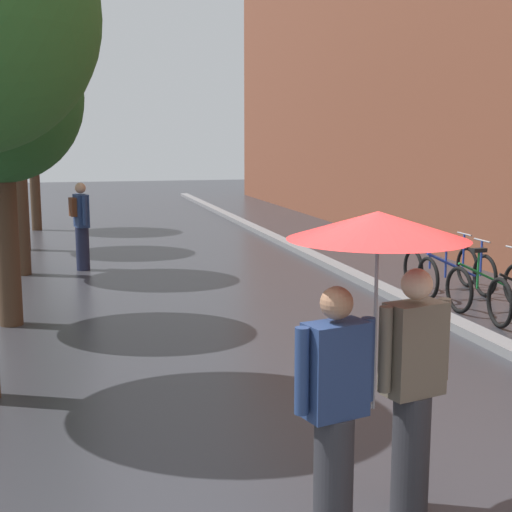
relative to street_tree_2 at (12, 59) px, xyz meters
name	(u,v)px	position (x,y,z in m)	size (l,w,h in m)	color
kerb_strip	(319,259)	(5.94, -0.05, -3.93)	(0.30, 36.00, 0.12)	slate
street_tree_2	(12,59)	(0.00, 0.00, 0.00)	(2.23, 2.23, 5.39)	#473323
street_tree_3	(16,80)	(-0.14, 3.20, -0.14)	(2.32, 2.32, 5.10)	#473323
street_tree_4	(30,86)	(0.00, 6.96, -0.01)	(2.29, 2.29, 5.42)	#473323
parked_bicycle_2	(489,286)	(6.93, -4.81, -3.61)	(1.11, 0.74, 0.96)	black
parked_bicycle_3	(457,275)	(6.91, -3.92, -3.61)	(1.09, 0.71, 0.96)	black
parked_bicycle_4	(440,267)	(7.05, -3.12, -3.61)	(1.10, 0.72, 0.96)	black
couple_under_umbrella	(377,317)	(2.77, -9.96, -2.56)	(1.20, 1.17, 2.11)	#2D2D33
pedestrian_walking_midground	(81,224)	(1.11, 0.21, -3.08)	(0.39, 0.58, 1.72)	#1E233D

